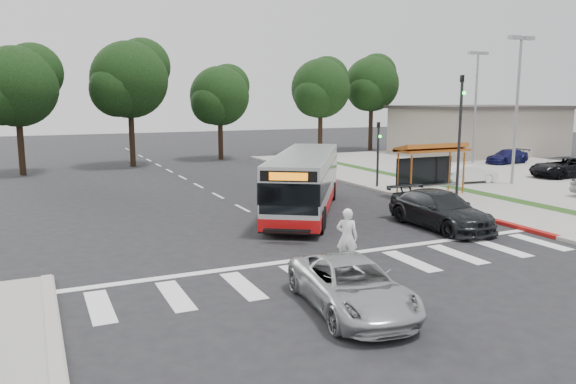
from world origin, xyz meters
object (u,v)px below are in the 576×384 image
transit_bus (305,183)px  dark_sedan (440,210)px  silver_suv_south (352,285)px  pedestrian (347,237)px

transit_bus → dark_sedan: bearing=-21.8°
silver_suv_south → transit_bus: bearing=76.8°
pedestrian → silver_suv_south: bearing=98.8°
dark_sedan → silver_suv_south: size_ratio=1.11×
transit_bus → dark_sedan: (3.76, -5.29, -0.65)m
silver_suv_south → dark_sedan: bearing=45.9°
dark_sedan → pedestrian: bearing=-154.8°
dark_sedan → silver_suv_south: (-8.23, -6.50, -0.11)m
pedestrian → silver_suv_south: size_ratio=0.40×
transit_bus → dark_sedan: 6.52m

